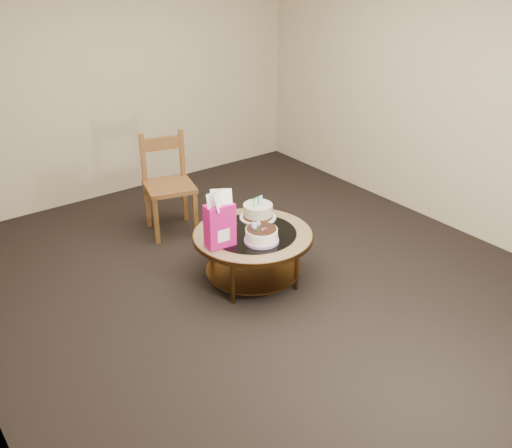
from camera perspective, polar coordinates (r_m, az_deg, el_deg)
ground at (r=5.03m, az=-0.31°, el=-5.49°), size 5.00×5.00×0.00m
room_walls at (r=4.40m, az=-0.36°, el=11.75°), size 4.52×5.02×2.61m
coffee_table at (r=4.83m, az=-0.32°, el=-1.70°), size 1.02×1.02×0.46m
decorated_cake at (r=4.63m, az=0.53°, el=-1.16°), size 0.29×0.29×0.17m
cream_cake at (r=5.02m, az=0.19°, el=1.26°), size 0.32×0.32×0.20m
gift_bag at (r=4.51m, az=-3.66°, el=0.45°), size 0.24×0.19×0.47m
pillar_candle at (r=4.95m, az=-2.67°, el=0.41°), size 0.12×0.12×0.09m
dining_chair at (r=5.71m, az=-8.76°, el=3.99°), size 0.56×0.56×0.99m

